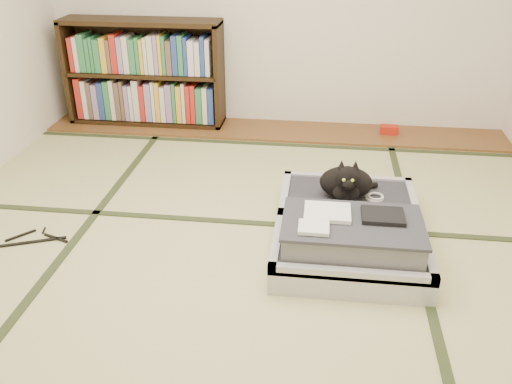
# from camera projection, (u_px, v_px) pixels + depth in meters

# --- Properties ---
(floor) EXTENTS (4.50, 4.50, 0.00)m
(floor) POSITION_uv_depth(u_px,v_px,m) (239.00, 259.00, 3.04)
(floor) COLOR #BDB97E
(floor) RESTS_ON ground
(wood_strip) EXTENTS (4.00, 0.50, 0.02)m
(wood_strip) POSITION_uv_depth(u_px,v_px,m) (274.00, 131.00, 4.80)
(wood_strip) COLOR brown
(wood_strip) RESTS_ON ground
(red_item) EXTENTS (0.15, 0.10, 0.07)m
(red_item) POSITION_uv_depth(u_px,v_px,m) (389.00, 130.00, 4.69)
(red_item) COLOR #AF1D0E
(red_item) RESTS_ON wood_strip
(tatami_borders) EXTENTS (4.00, 4.50, 0.01)m
(tatami_borders) POSITION_uv_depth(u_px,v_px,m) (251.00, 215.00, 3.48)
(tatami_borders) COLOR #2D381E
(tatami_borders) RESTS_ON ground
(bookcase) EXTENTS (1.38, 0.32, 0.92)m
(bookcase) POSITION_uv_depth(u_px,v_px,m) (145.00, 75.00, 4.78)
(bookcase) COLOR black
(bookcase) RESTS_ON wood_strip
(suitcase) EXTENTS (0.84, 1.12, 0.33)m
(suitcase) POSITION_uv_depth(u_px,v_px,m) (349.00, 230.00, 3.10)
(suitcase) COLOR #B9BABF
(suitcase) RESTS_ON floor
(cat) EXTENTS (0.37, 0.37, 0.30)m
(cat) POSITION_uv_depth(u_px,v_px,m) (346.00, 183.00, 3.29)
(cat) COLOR black
(cat) RESTS_ON suitcase
(cable_coil) EXTENTS (0.12, 0.12, 0.03)m
(cable_coil) POSITION_uv_depth(u_px,v_px,m) (375.00, 197.00, 3.34)
(cable_coil) COLOR white
(cable_coil) RESTS_ON suitcase
(hanger) EXTENTS (0.38, 0.24, 0.01)m
(hanger) POSITION_uv_depth(u_px,v_px,m) (36.00, 239.00, 3.22)
(hanger) COLOR black
(hanger) RESTS_ON floor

